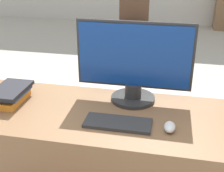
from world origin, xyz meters
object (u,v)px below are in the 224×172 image
Objects in this scene: book_stack at (9,94)px; keyboard at (118,123)px; mouse at (170,127)px; monitor at (134,63)px; far_chair at (133,22)px.

keyboard is at bearing -10.83° from book_stack.
book_stack reaches higher than mouse.
mouse is 0.34× the size of book_stack.
monitor is at bearing 83.15° from keyboard.
far_chair is at bearing 101.07° from mouse.
mouse is 0.87m from book_stack.
mouse is 3.37m from far_chair.
mouse is at bearing -8.07° from book_stack.
far_chair reaches higher than book_stack.
far_chair is (-0.64, 3.29, -0.28)m from mouse.
book_stack is at bearing -166.87° from monitor.
monitor reaches higher than far_chair.
book_stack is 3.19m from far_chair.
monitor reaches higher than book_stack.
mouse is (0.24, -0.00, 0.01)m from keyboard.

